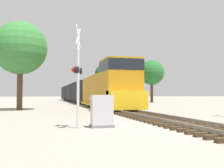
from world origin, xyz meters
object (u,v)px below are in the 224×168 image
object	(u,v)px
freight_train	(80,92)
relay_cabinet	(102,111)
crossing_signal_near	(78,72)
tree_mid_background	(152,73)
tree_far_right	(20,48)
tree_deep_background	(105,74)

from	to	relation	value
freight_train	relay_cabinet	world-z (taller)	freight_train
crossing_signal_near	tree_mid_background	world-z (taller)	tree_mid_background
relay_cabinet	tree_far_right	distance (m)	16.74
tree_far_right	tree_mid_background	bearing A→B (deg)	42.17
tree_far_right	tree_deep_background	bearing A→B (deg)	63.05
freight_train	crossing_signal_near	distance (m)	36.82
tree_far_right	tree_mid_background	distance (m)	30.65
tree_mid_background	freight_train	bearing A→B (deg)	176.88
crossing_signal_near	relay_cabinet	distance (m)	2.13
freight_train	tree_deep_background	size ratio (longest dim) A/B	7.10
crossing_signal_near	relay_cabinet	size ratio (longest dim) A/B	3.09
relay_cabinet	tree_far_right	xyz separation A→B (m)	(-4.89, 15.10, 5.32)
freight_train	relay_cabinet	bearing A→B (deg)	-96.09
relay_cabinet	tree_mid_background	bearing A→B (deg)	63.46
crossing_signal_near	tree_far_right	world-z (taller)	tree_far_right
relay_cabinet	tree_mid_background	size ratio (longest dim) A/B	0.18
tree_deep_background	tree_mid_background	bearing A→B (deg)	-54.34
freight_train	crossing_signal_near	bearing A→B (deg)	-97.84
relay_cabinet	tree_far_right	size ratio (longest dim) A/B	0.17
relay_cabinet	tree_mid_background	xyz separation A→B (m)	(17.82, 35.68, 5.07)
tree_far_right	tree_mid_background	xyz separation A→B (m)	(22.72, 20.58, -0.25)
relay_cabinet	tree_far_right	world-z (taller)	tree_far_right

